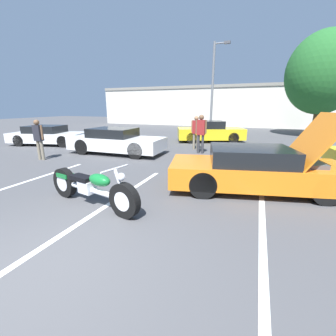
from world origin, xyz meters
The scene contains 15 objects.
ground_plane centered at (0.00, 0.00, 0.00)m, with size 80.00×80.00×0.00m, color #474749.
parking_stripe_foreground centered at (-3.61, 2.23, 0.00)m, with size 0.12×5.18×0.01m, color white.
parking_stripe_middle centered at (-0.37, 2.23, 0.00)m, with size 0.12×5.18×0.01m, color white.
parking_stripe_back centered at (2.88, 2.23, 0.00)m, with size 0.12×5.18×0.01m, color white.
far_building centered at (0.00, 25.57, 2.34)m, with size 32.00×4.20×4.40m.
light_pole centered at (-0.75, 16.20, 3.71)m, with size 1.21×0.28×6.67m.
tree_background centered at (6.46, 17.63, 4.36)m, with size 4.80×4.80×7.12m.
motorcycle centered at (-0.66, 1.99, 0.42)m, with size 2.68×0.88×1.00m.
show_car_hood_open centered at (2.71, 4.37, 0.57)m, with size 4.68×2.67×2.01m.
parked_car_mid_left_row centered at (-3.50, 7.14, 0.58)m, with size 4.50×1.84×1.18m.
parked_car_left_row centered at (-8.62, 7.86, 0.53)m, with size 4.52×2.69×1.10m.
parked_car_mid_right_row centered at (-0.17, 12.56, 0.61)m, with size 4.44×3.23×1.30m.
spectator_near_motorcycle centered at (-0.26, 9.48, 1.01)m, with size 0.52×0.22×1.70m.
spectator_by_show_car centered at (0.19, 8.62, 1.07)m, with size 0.52×0.24×1.79m.
spectator_midground centered at (-5.65, 4.86, 0.97)m, with size 0.52×0.22×1.65m.
Camera 1 is at (2.62, -1.72, 2.15)m, focal length 24.00 mm.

